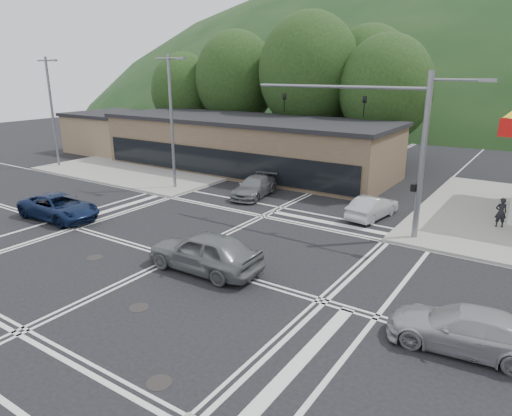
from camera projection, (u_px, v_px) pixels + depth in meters
The scene contains 20 objects.
ground at pixel (176, 258), 20.30m from camera, with size 120.00×120.00×0.00m, color black.
sidewalk_nw at pixel (168, 163), 40.17m from camera, with size 16.00×16.00×0.15m, color gray.
commercial_row at pixel (246, 146), 37.49m from camera, with size 24.00×8.00×4.00m, color brown.
commercial_nw at pixel (116, 134), 46.02m from camera, with size 8.00×7.00×3.60m, color #846B4F.
hill_north at pixel (485, 110), 91.96m from camera, with size 252.00×126.00×140.00m, color #183518.
tree_n_a at pixel (236, 79), 44.74m from camera, with size 8.00×8.00×11.75m.
tree_n_b at pixel (309, 72), 40.31m from camera, with size 9.00×9.00×12.98m.
tree_n_c at pixel (386, 89), 36.98m from camera, with size 7.60×7.60×10.87m.
tree_n_d at pixel (184, 91), 47.50m from camera, with size 6.80×6.80×9.76m.
tree_n_e at pixel (368, 79), 41.56m from camera, with size 8.40×8.40×11.98m.
streetlight_nw at pixel (172, 116), 30.46m from camera, with size 2.50×0.25×9.00m.
streetlight_w at pixel (52, 107), 37.61m from camera, with size 2.50×0.25×9.00m.
signal_mast_ne at pixel (398, 134), 21.67m from camera, with size 11.65×0.30×8.00m.
car_blue_west at pixel (59, 207), 25.39m from camera, with size 2.29×4.96×1.38m, color #0D1B3D.
car_grey_center at pixel (205, 251), 18.78m from camera, with size 2.01×4.99×1.70m, color slate.
car_silver_east at pixel (466, 329), 13.52m from camera, with size 1.84×4.52×1.31m, color #999A9F.
car_queue_a at pixel (373, 207), 25.51m from camera, with size 1.35×3.87×1.28m, color #A1A4A8.
car_queue_b at pixel (379, 170), 34.42m from camera, with size 1.76×4.39×1.49m, color silver.
car_northbound at pixel (254, 187), 29.87m from camera, with size 1.80×4.42×1.28m, color slate.
pedestrian at pixel (501, 212), 23.60m from camera, with size 0.57×0.38×1.57m, color black.
Camera 1 is at (13.37, -13.64, 8.06)m, focal length 32.00 mm.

